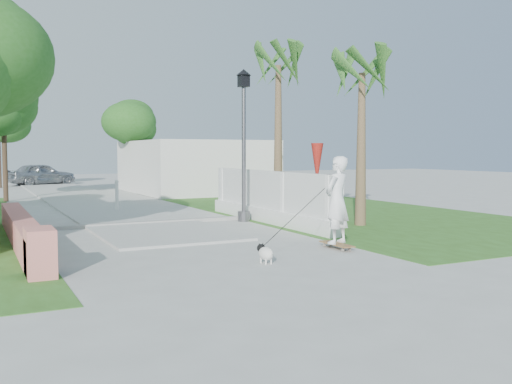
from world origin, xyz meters
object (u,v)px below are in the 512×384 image
bollard (117,194)px  dog (265,253)px  parked_car (42,174)px  patio_umbrella (317,164)px  street_lamp (244,139)px  skateboarder (309,211)px

bollard → dog: (0.31, -10.44, -0.39)m
dog → parked_car: size_ratio=0.13×
bollard → patio_umbrella: (4.60, -5.50, 1.10)m
street_lamp → parked_car: 22.82m
skateboarder → dog: (-1.28, -0.54, -0.66)m
patio_umbrella → dog: size_ratio=4.36×
bollard → parked_car: 18.03m
bollard → dog: bearing=-88.3°
street_lamp → skateboarder: size_ratio=1.80×
skateboarder → dog: bearing=-0.6°
street_lamp → skateboarder: street_lamp is taller
patio_umbrella → dog: (-4.29, -4.94, -1.49)m
patio_umbrella → skateboarder: bearing=-124.4°
street_lamp → parked_car: street_lamp is taller
skateboarder → dog: skateboarder is taller
bollard → street_lamp: bearing=-59.0°
dog → parked_car: (-0.85, 28.47, 0.49)m
street_lamp → skateboarder: 5.73m
bollard → dog: size_ratio=2.07×
skateboarder → street_lamp: bearing=-125.2°
dog → patio_umbrella: bearing=46.6°
patio_umbrella → skateboarder: size_ratio=0.93×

